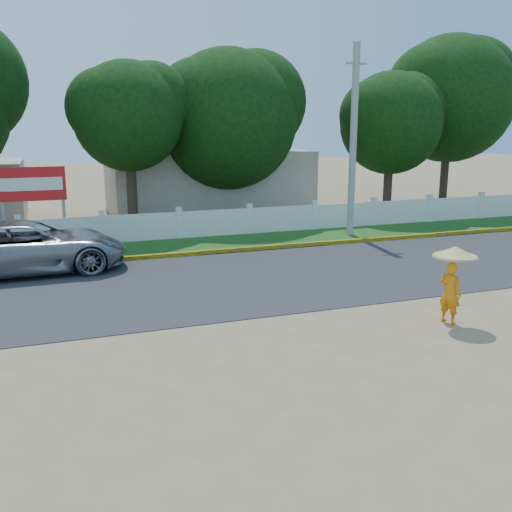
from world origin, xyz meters
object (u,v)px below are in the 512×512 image
(vehicle, at_px, (29,247))
(billboard, at_px, (32,188))
(monk_with_parasol, at_px, (453,274))
(utility_pole, at_px, (353,142))

(vehicle, distance_m, billboard, 4.97)
(monk_with_parasol, xyz_separation_m, billboard, (-9.27, 13.07, 0.95))
(vehicle, bearing_deg, utility_pole, -83.53)
(monk_with_parasol, bearing_deg, vehicle, 138.50)
(vehicle, bearing_deg, monk_with_parasol, -134.28)
(utility_pole, height_order, billboard, utility_pole)
(vehicle, relative_size, billboard, 2.00)
(utility_pole, xyz_separation_m, billboard, (-12.31, 2.77, -1.69))
(vehicle, xyz_separation_m, billboard, (0.09, 4.79, 1.32))
(monk_with_parasol, bearing_deg, utility_pole, 73.52)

